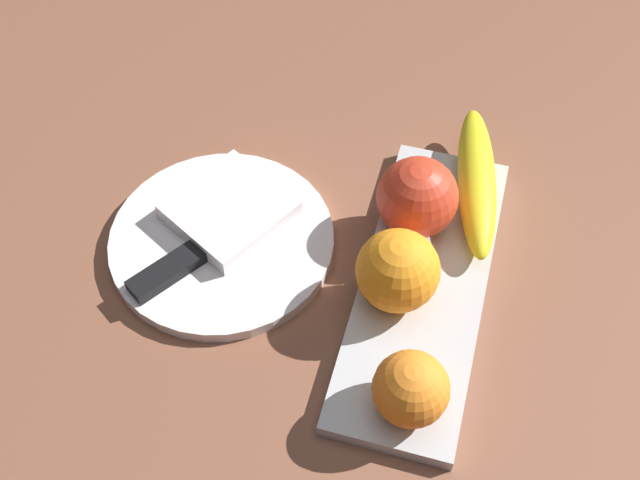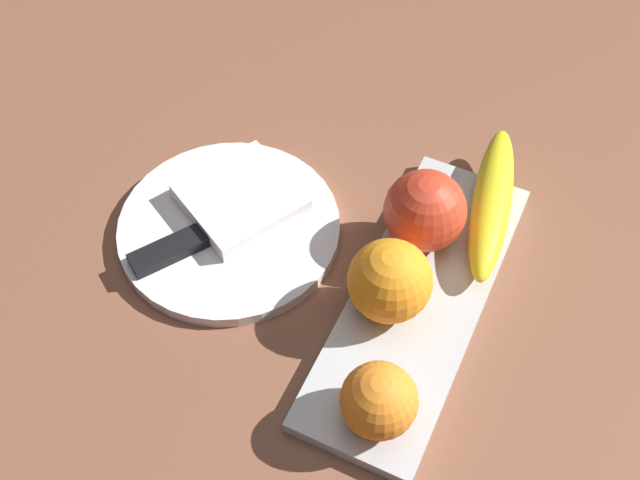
{
  "view_description": "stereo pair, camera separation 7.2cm",
  "coord_description": "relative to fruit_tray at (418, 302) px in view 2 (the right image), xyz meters",
  "views": [
    {
      "loc": [
        -0.41,
        -0.04,
        0.62
      ],
      "look_at": [
        -0.0,
        0.08,
        0.05
      ],
      "focal_mm": 44.63,
      "sensor_mm": 36.0,
      "label": 1
    },
    {
      "loc": [
        -0.39,
        -0.11,
        0.62
      ],
      "look_at": [
        -0.0,
        0.08,
        0.05
      ],
      "focal_mm": 44.63,
      "sensor_mm": 36.0,
      "label": 2
    }
  ],
  "objects": [
    {
      "name": "fruit_tray",
      "position": [
        0.0,
        0.0,
        0.0
      ],
      "size": [
        0.32,
        0.11,
        0.02
      ],
      "primitive_type": "cube",
      "color": "#BBBEC2",
      "rests_on": "ground_plane"
    },
    {
      "name": "knife",
      "position": [
        -0.03,
        0.22,
        0.01
      ],
      "size": [
        0.16,
        0.12,
        0.01
      ],
      "rotation": [
        0.0,
        0.0,
        -0.59
      ],
      "color": "silver",
      "rests_on": "dinner_plate"
    },
    {
      "name": "dinner_plate",
      "position": [
        0.0,
        0.2,
        -0.0
      ],
      "size": [
        0.22,
        0.22,
        0.01
      ],
      "primitive_type": "cylinder",
      "color": "white",
      "rests_on": "ground_plane"
    },
    {
      "name": "orange_near_banana",
      "position": [
        -0.12,
        -0.01,
        0.04
      ],
      "size": [
        0.06,
        0.06,
        0.06
      ],
      "primitive_type": "sphere",
      "color": "orange",
      "rests_on": "fruit_tray"
    },
    {
      "name": "banana",
      "position": [
        0.12,
        -0.03,
        0.03
      ],
      "size": [
        0.19,
        0.07,
        0.04
      ],
      "primitive_type": "ellipsoid",
      "rotation": [
        0.0,
        0.0,
        3.34
      ],
      "color": "yellow",
      "rests_on": "fruit_tray"
    },
    {
      "name": "orange_near_apple",
      "position": [
        -0.02,
        0.02,
        0.04
      ],
      "size": [
        0.07,
        0.07,
        0.07
      ],
      "primitive_type": "sphere",
      "color": "orange",
      "rests_on": "fruit_tray"
    },
    {
      "name": "folded_napkin",
      "position": [
        0.03,
        0.2,
        0.02
      ],
      "size": [
        0.14,
        0.13,
        0.02
      ],
      "primitive_type": "cube",
      "rotation": [
        0.0,
        0.0,
        -0.5
      ],
      "color": "white",
      "rests_on": "dinner_plate"
    },
    {
      "name": "ground_plane",
      "position": [
        0.0,
        0.02,
        -0.01
      ],
      "size": [
        2.4,
        2.4,
        0.0
      ],
      "primitive_type": "plane",
      "color": "brown"
    },
    {
      "name": "apple",
      "position": [
        0.07,
        0.02,
        0.05
      ],
      "size": [
        0.08,
        0.08,
        0.08
      ],
      "primitive_type": "sphere",
      "color": "red",
      "rests_on": "fruit_tray"
    }
  ]
}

